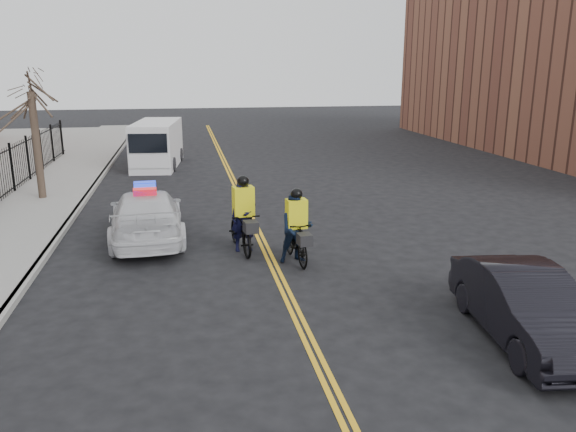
# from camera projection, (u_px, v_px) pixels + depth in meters

# --- Properties ---
(ground) EXTENTS (120.00, 120.00, 0.00)m
(ground) POSITION_uv_depth(u_px,v_px,m) (281.00, 282.00, 13.53)
(ground) COLOR black
(ground) RESTS_ON ground
(center_line_left) EXTENTS (0.10, 60.00, 0.01)m
(center_line_left) POSITION_uv_depth(u_px,v_px,m) (243.00, 205.00, 21.11)
(center_line_left) COLOR yellow
(center_line_left) RESTS_ON ground
(center_line_right) EXTENTS (0.10, 60.00, 0.01)m
(center_line_right) POSITION_uv_depth(u_px,v_px,m) (247.00, 204.00, 21.14)
(center_line_right) COLOR yellow
(center_line_right) RESTS_ON ground
(sidewalk) EXTENTS (3.00, 60.00, 0.15)m
(sidewalk) POSITION_uv_depth(u_px,v_px,m) (33.00, 212.00, 19.78)
(sidewalk) COLOR gray
(sidewalk) RESTS_ON ground
(curb) EXTENTS (0.20, 60.00, 0.15)m
(curb) POSITION_uv_depth(u_px,v_px,m) (78.00, 210.00, 20.04)
(curb) COLOR gray
(curb) RESTS_ON ground
(street_tree) EXTENTS (3.20, 3.20, 4.80)m
(street_tree) POSITION_uv_depth(u_px,v_px,m) (33.00, 108.00, 20.77)
(street_tree) COLOR #32251E
(street_tree) RESTS_ON sidewalk
(police_cruiser) EXTENTS (2.39, 5.27, 1.66)m
(police_cruiser) POSITION_uv_depth(u_px,v_px,m) (147.00, 215.00, 16.70)
(police_cruiser) COLOR silver
(police_cruiser) RESTS_ON ground
(dark_sedan) EXTENTS (1.93, 4.34, 1.39)m
(dark_sedan) POSITION_uv_depth(u_px,v_px,m) (526.00, 306.00, 10.52)
(dark_sedan) COLOR black
(dark_sedan) RESTS_ON ground
(cargo_van) EXTENTS (2.59, 5.68, 2.30)m
(cargo_van) POSITION_uv_depth(u_px,v_px,m) (157.00, 145.00, 28.93)
(cargo_van) COLOR white
(cargo_van) RESTS_ON ground
(cyclist_near) EXTENTS (1.06, 2.28, 2.15)m
(cyclist_near) POSITION_uv_depth(u_px,v_px,m) (244.00, 225.00, 15.71)
(cyclist_near) COLOR black
(cyclist_near) RESTS_ON ground
(cyclist_far) EXTENTS (0.96, 2.02, 2.00)m
(cyclist_far) POSITION_uv_depth(u_px,v_px,m) (296.00, 233.00, 14.76)
(cyclist_far) COLOR black
(cyclist_far) RESTS_ON ground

